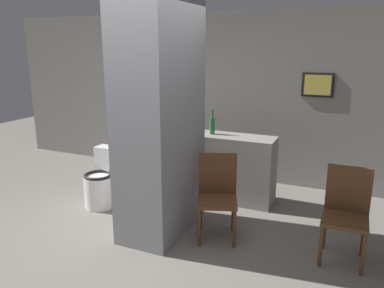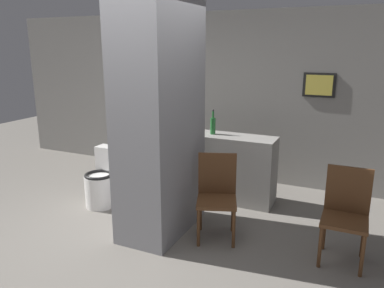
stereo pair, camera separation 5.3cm
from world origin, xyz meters
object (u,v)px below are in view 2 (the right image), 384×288
at_px(chair_near_pillar, 217,193).
at_px(bicycle, 162,165).
at_px(bottle_tall, 213,125).
at_px(chair_by_doorway, 346,211).
at_px(toilet, 102,181).

xyz_separation_m(chair_near_pillar, bicycle, (-1.22, 0.96, -0.13)).
relative_size(chair_near_pillar, bottle_tall, 2.73).
xyz_separation_m(bicycle, bottle_tall, (0.76, 0.07, 0.66)).
xyz_separation_m(chair_by_doorway, bicycle, (-2.54, 0.88, -0.13)).
height_order(toilet, chair_near_pillar, chair_near_pillar).
bearing_deg(chair_by_doorway, chair_near_pillar, -176.38).
height_order(chair_near_pillar, bottle_tall, bottle_tall).
bearing_deg(toilet, bottle_tall, 34.96).
xyz_separation_m(chair_by_doorway, bottle_tall, (-1.78, 0.94, 0.53)).
bearing_deg(chair_near_pillar, bicycle, 121.70).
distance_m(chair_near_pillar, chair_by_doorway, 1.32).
relative_size(chair_by_doorway, bottle_tall, 2.73).
height_order(chair_by_doorway, bottle_tall, bottle_tall).
bearing_deg(toilet, bicycle, 59.20).
bearing_deg(bicycle, chair_near_pillar, -38.07).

